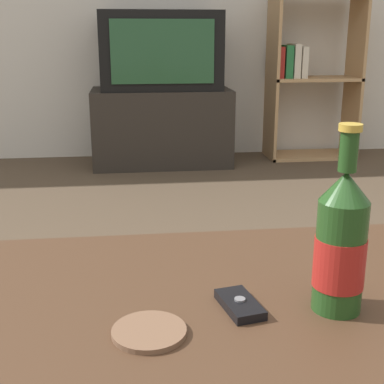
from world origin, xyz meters
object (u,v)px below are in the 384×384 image
Objects in this scene: tv_stand at (162,127)px; television at (160,51)px; bookshelf at (308,75)px; beer_bottle at (341,245)px; cell_phone at (240,304)px.

tv_stand is 1.18× the size of television.
bookshelf reaches higher than beer_bottle.
television is at bearing -90.00° from tv_stand.
television is 1.01m from bookshelf.
cell_phone is (-0.06, -2.73, 0.19)m from tv_stand.
tv_stand reaches higher than cell_phone.
bookshelf is 2.97m from beer_bottle.
beer_bottle reaches higher than cell_phone.
tv_stand is 8.78× the size of cell_phone.
tv_stand is 0.82× the size of bookshelf.
tv_stand is 2.77m from beer_bottle.
bookshelf is at bearing 72.28° from beer_bottle.
beer_bottle is at bearing -88.24° from tv_stand.
television is 2.74m from cell_phone.
tv_stand is 0.48m from television.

